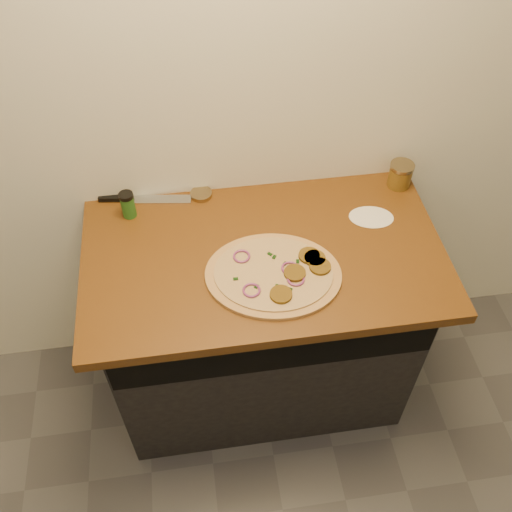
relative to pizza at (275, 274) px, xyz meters
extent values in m
cube|color=silver|center=(-0.02, 0.44, 0.44)|extent=(4.00, 0.02, 2.70)
cube|color=black|center=(-0.02, 0.14, -0.48)|extent=(1.10, 0.60, 0.86)
cube|color=brown|center=(-0.02, 0.11, -0.03)|extent=(1.20, 0.70, 0.04)
cylinder|color=tan|center=(-0.01, 0.00, 0.00)|extent=(0.49, 0.49, 0.01)
cylinder|color=beige|center=(-0.01, 0.00, 0.01)|extent=(0.43, 0.43, 0.01)
cylinder|color=brown|center=(0.14, 0.00, 0.01)|extent=(0.07, 0.07, 0.01)
cylinder|color=brown|center=(0.00, -0.09, 0.01)|extent=(0.07, 0.07, 0.01)
cylinder|color=brown|center=(0.13, 0.03, 0.01)|extent=(0.07, 0.07, 0.01)
cylinder|color=brown|center=(0.06, -0.02, 0.01)|extent=(0.07, 0.07, 0.01)
cylinder|color=brown|center=(0.12, 0.05, 0.01)|extent=(0.07, 0.07, 0.01)
torus|color=#7E2F6C|center=(-0.09, -0.06, 0.01)|extent=(0.06, 0.06, 0.01)
torus|color=#7E2F6C|center=(0.06, -0.04, 0.01)|extent=(0.06, 0.06, 0.01)
torus|color=#7E2F6C|center=(-0.10, 0.08, 0.01)|extent=(0.06, 0.06, 0.01)
torus|color=#7E2F6C|center=(0.05, 0.01, 0.01)|extent=(0.06, 0.06, 0.01)
cube|color=black|center=(0.01, 0.06, 0.01)|extent=(0.02, 0.02, 0.00)
cube|color=black|center=(-0.01, 0.08, 0.01)|extent=(0.02, 0.02, 0.00)
cube|color=black|center=(0.00, -0.06, 0.01)|extent=(0.01, 0.02, 0.00)
cube|color=black|center=(-0.07, -0.05, 0.01)|extent=(0.02, 0.02, 0.00)
cube|color=black|center=(0.08, 0.03, 0.01)|extent=(0.01, 0.02, 0.00)
cube|color=black|center=(-0.02, -0.10, 0.01)|extent=(0.02, 0.01, 0.00)
cube|color=black|center=(0.03, -0.07, 0.01)|extent=(0.02, 0.02, 0.00)
cube|color=black|center=(-0.13, -0.01, 0.01)|extent=(0.02, 0.01, 0.00)
cube|color=black|center=(0.04, 0.03, 0.01)|extent=(0.02, 0.02, 0.00)
cube|color=black|center=(0.01, -0.09, 0.01)|extent=(0.02, 0.01, 0.00)
cube|color=#B7BAC1|center=(-0.35, 0.41, -0.01)|extent=(0.23, 0.07, 0.01)
cube|color=black|center=(-0.51, 0.43, 0.00)|extent=(0.13, 0.04, 0.02)
cylinder|color=#8E7A52|center=(-0.20, 0.41, 0.00)|extent=(0.09, 0.09, 0.02)
cylinder|color=maroon|center=(0.52, 0.37, 0.03)|extent=(0.08, 0.08, 0.08)
cylinder|color=#8E7A52|center=(0.52, 0.37, 0.08)|extent=(0.09, 0.09, 0.01)
cylinder|color=#255E1D|center=(-0.46, 0.35, 0.03)|extent=(0.05, 0.05, 0.08)
cylinder|color=black|center=(-0.46, 0.35, 0.08)|extent=(0.05, 0.05, 0.01)
cylinder|color=silver|center=(0.38, 0.21, -0.01)|extent=(0.18, 0.18, 0.00)
camera|label=1|loc=(-0.23, -1.13, 1.40)|focal=40.00mm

